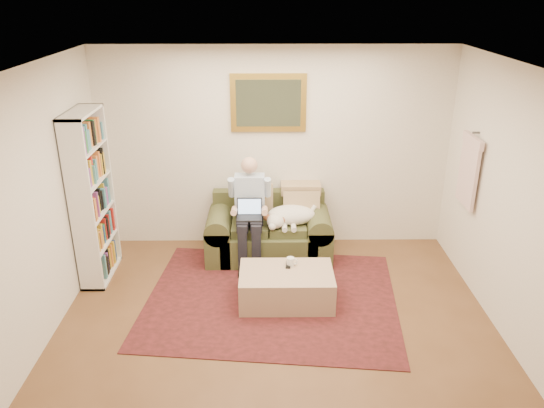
{
  "coord_description": "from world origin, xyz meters",
  "views": [
    {
      "loc": [
        -0.09,
        -4.04,
        3.25
      ],
      "look_at": [
        -0.03,
        1.5,
        0.95
      ],
      "focal_mm": 35.0,
      "sensor_mm": 36.0,
      "label": 1
    }
  ],
  "objects_px": {
    "ottoman": "(286,287)",
    "sofa": "(269,236)",
    "sleeping_dog": "(291,215)",
    "coffee_mug": "(290,262)",
    "bookshelf": "(92,198)",
    "seated_man": "(250,213)",
    "laptop": "(249,212)"
  },
  "relations": [
    {
      "from": "laptop",
      "to": "sleeping_dog",
      "type": "distance_m",
      "value": 0.54
    },
    {
      "from": "laptop",
      "to": "ottoman",
      "type": "bearing_deg",
      "value": -64.53
    },
    {
      "from": "sofa",
      "to": "coffee_mug",
      "type": "xyz_separation_m",
      "value": [
        0.23,
        -0.96,
        0.15
      ]
    },
    {
      "from": "ottoman",
      "to": "coffee_mug",
      "type": "distance_m",
      "value": 0.28
    },
    {
      "from": "sleeping_dog",
      "to": "bookshelf",
      "type": "bearing_deg",
      "value": -170.48
    },
    {
      "from": "coffee_mug",
      "to": "bookshelf",
      "type": "xyz_separation_m",
      "value": [
        -2.26,
        0.49,
        0.58
      ]
    },
    {
      "from": "laptop",
      "to": "bookshelf",
      "type": "xyz_separation_m",
      "value": [
        -1.79,
        -0.26,
        0.31
      ]
    },
    {
      "from": "ottoman",
      "to": "seated_man",
      "type": "bearing_deg",
      "value": 114.02
    },
    {
      "from": "seated_man",
      "to": "bookshelf",
      "type": "height_order",
      "value": "bookshelf"
    },
    {
      "from": "laptop",
      "to": "ottoman",
      "type": "distance_m",
      "value": 1.11
    },
    {
      "from": "sleeping_dog",
      "to": "coffee_mug",
      "type": "bearing_deg",
      "value": -93.14
    },
    {
      "from": "seated_man",
      "to": "ottoman",
      "type": "height_order",
      "value": "seated_man"
    },
    {
      "from": "coffee_mug",
      "to": "sofa",
      "type": "bearing_deg",
      "value": 103.75
    },
    {
      "from": "ottoman",
      "to": "sofa",
      "type": "bearing_deg",
      "value": 99.7
    },
    {
      "from": "laptop",
      "to": "bookshelf",
      "type": "height_order",
      "value": "bookshelf"
    },
    {
      "from": "sofa",
      "to": "laptop",
      "type": "relative_size",
      "value": 5.15
    },
    {
      "from": "sofa",
      "to": "sleeping_dog",
      "type": "distance_m",
      "value": 0.44
    },
    {
      "from": "seated_man",
      "to": "coffee_mug",
      "type": "bearing_deg",
      "value": -59.94
    },
    {
      "from": "seated_man",
      "to": "bookshelf",
      "type": "distance_m",
      "value": 1.85
    },
    {
      "from": "bookshelf",
      "to": "seated_man",
      "type": "bearing_deg",
      "value": 10.21
    },
    {
      "from": "laptop",
      "to": "ottoman",
      "type": "relative_size",
      "value": 0.3
    },
    {
      "from": "ottoman",
      "to": "sleeping_dog",
      "type": "bearing_deg",
      "value": 84.63
    },
    {
      "from": "coffee_mug",
      "to": "bookshelf",
      "type": "height_order",
      "value": "bookshelf"
    },
    {
      "from": "laptop",
      "to": "bookshelf",
      "type": "distance_m",
      "value": 1.84
    },
    {
      "from": "sleeping_dog",
      "to": "laptop",
      "type": "bearing_deg",
      "value": -166.36
    },
    {
      "from": "sofa",
      "to": "ottoman",
      "type": "distance_m",
      "value": 1.11
    },
    {
      "from": "sleeping_dog",
      "to": "ottoman",
      "type": "bearing_deg",
      "value": -95.37
    },
    {
      "from": "seated_man",
      "to": "laptop",
      "type": "relative_size",
      "value": 4.33
    },
    {
      "from": "sofa",
      "to": "bookshelf",
      "type": "height_order",
      "value": "bookshelf"
    },
    {
      "from": "laptop",
      "to": "ottoman",
      "type": "height_order",
      "value": "laptop"
    },
    {
      "from": "sofa",
      "to": "seated_man",
      "type": "relative_size",
      "value": 1.19
    },
    {
      "from": "seated_man",
      "to": "ottoman",
      "type": "bearing_deg",
      "value": -65.98
    }
  ]
}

